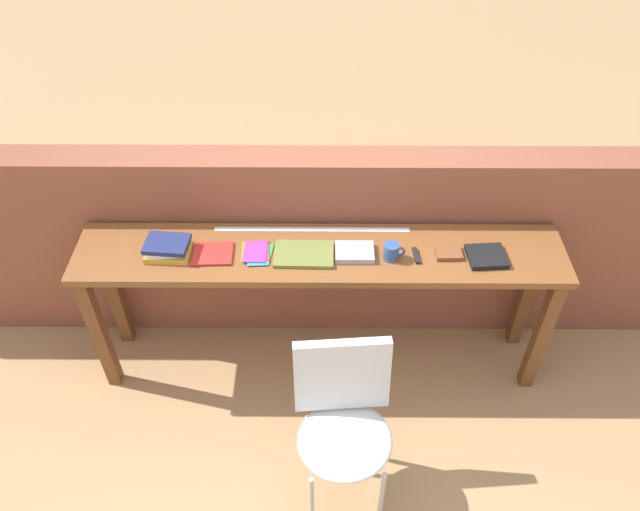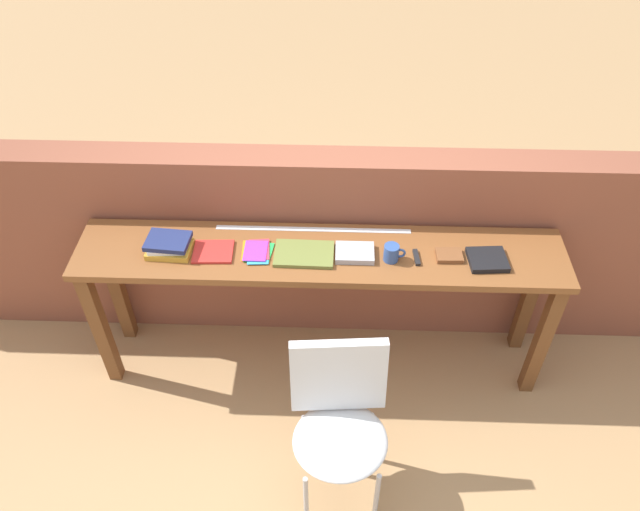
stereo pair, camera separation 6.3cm
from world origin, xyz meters
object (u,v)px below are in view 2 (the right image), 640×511
multitool_folded (416,257)px  leather_journal_brown (449,255)px  chair_white_moulded (340,419)px  pamphlet_pile_colourful (257,251)px  book_stack_leftmost (169,245)px  magazine_cycling (213,252)px  mug (392,253)px  book_repair_rightmost (487,260)px  book_open_centre (304,254)px

multitool_folded → leather_journal_brown: size_ratio=0.85×
chair_white_moulded → pamphlet_pile_colourful: pamphlet_pile_colourful is taller
book_stack_leftmost → magazine_cycling: bearing=-1.4°
magazine_cycling → mug: bearing=-3.6°
magazine_cycling → pamphlet_pile_colourful: pamphlet_pile_colourful is taller
magazine_cycling → pamphlet_pile_colourful: size_ratio=1.05×
mug → book_repair_rightmost: 0.48m
magazine_cycling → mug: (0.90, -0.02, 0.04)m
magazine_cycling → book_repair_rightmost: bearing=-3.2°
chair_white_moulded → leather_journal_brown: bearing=53.6°
book_stack_leftmost → book_repair_rightmost: (1.60, -0.02, -0.03)m
pamphlet_pile_colourful → multitool_folded: size_ratio=1.73×
magazine_cycling → pamphlet_pile_colourful: 0.22m
book_stack_leftmost → pamphlet_pile_colourful: book_stack_leftmost is taller
pamphlet_pile_colourful → mug: size_ratio=1.73×
magazine_cycling → mug: 0.90m
leather_journal_brown → book_repair_rightmost: size_ratio=0.69×
book_open_centre → leather_journal_brown: (0.73, 0.01, 0.00)m
magazine_cycling → book_open_centre: 0.46m
chair_white_moulded → magazine_cycling: 1.03m
mug → book_repair_rightmost: (0.48, 0.00, -0.03)m
mug → leather_journal_brown: bearing=5.2°
book_stack_leftmost → multitool_folded: size_ratio=2.08×
book_open_centre → book_repair_rightmost: 0.91m
pamphlet_pile_colourful → leather_journal_brown: (0.97, -0.00, 0.00)m
book_repair_rightmost → book_stack_leftmost: bearing=175.0°
chair_white_moulded → mug: 0.84m
multitool_folded → book_repair_rightmost: bearing=-1.8°
chair_white_moulded → pamphlet_pile_colourful: (-0.43, 0.72, 0.36)m
book_stack_leftmost → book_open_centre: bearing=-0.8°
magazine_cycling → book_open_centre: (0.46, -0.00, 0.00)m
mug → book_open_centre: bearing=178.0°
leather_journal_brown → magazine_cycling: bearing=178.6°
multitool_folded → leather_journal_brown: (0.16, 0.02, 0.00)m
book_stack_leftmost → book_open_centre: (0.68, -0.01, -0.03)m
pamphlet_pile_colourful → book_open_centre: book_open_centre is taller
chair_white_moulded → leather_journal_brown: (0.53, 0.72, 0.37)m
magazine_cycling → leather_journal_brown: leather_journal_brown is taller
chair_white_moulded → book_open_centre: bearing=105.3°
chair_white_moulded → book_repair_rightmost: book_repair_rightmost is taller
chair_white_moulded → book_repair_rightmost: (0.72, 0.70, 0.37)m
pamphlet_pile_colourful → mug: 0.68m
mug → book_repair_rightmost: bearing=0.0°
book_stack_leftmost → leather_journal_brown: bearing=0.1°
book_repair_rightmost → book_open_centre: bearing=174.9°
book_stack_leftmost → magazine_cycling: 0.23m
book_open_centre → mug: (0.44, -0.02, 0.03)m
leather_journal_brown → pamphlet_pile_colourful: bearing=178.1°
book_stack_leftmost → book_open_centre: book_stack_leftmost is taller
leather_journal_brown → book_repair_rightmost: book_repair_rightmost is taller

